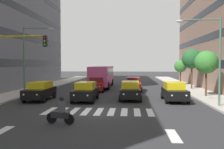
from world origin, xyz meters
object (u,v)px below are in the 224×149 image
(street_lamp_left, at_px, (212,51))
(street_tree_3, at_px, (181,66))
(street_tree_1, at_px, (206,62))
(car_2, at_px, (86,91))
(bus_behind_traffic, at_px, (102,74))
(street_lamp_right, at_px, (29,53))
(car_3, at_px, (40,91))
(car_0, at_px, (174,91))
(motorcycle_with_rider, at_px, (61,113))
(street_tree_2, at_px, (192,59))
(car_row2_0, at_px, (133,84))
(car_row2_1, at_px, (97,84))
(car_1, at_px, (130,90))
(traffic_light_gantry, at_px, (3,59))

(street_lamp_left, distance_m, street_tree_3, 19.27)
(street_tree_1, bearing_deg, car_2, 15.80)
(bus_behind_traffic, distance_m, street_lamp_right, 12.01)
(car_2, height_order, car_3, same)
(car_0, distance_m, motorcycle_with_rider, 11.95)
(car_0, xyz_separation_m, bus_behind_traffic, (8.03, -12.51, 0.97))
(street_lamp_right, xyz_separation_m, street_tree_2, (-18.75, -7.27, -0.54))
(car_0, bearing_deg, car_row2_0, -65.55)
(car_row2_1, xyz_separation_m, street_lamp_right, (6.66, 4.62, 3.67))
(car_1, xyz_separation_m, bus_behind_traffic, (4.06, -11.85, 0.97))
(car_0, bearing_deg, street_tree_1, -141.98)
(car_3, xyz_separation_m, bus_behind_traffic, (-4.31, -12.83, 0.97))
(car_row2_0, distance_m, street_tree_3, 11.27)
(street_tree_2, xyz_separation_m, street_tree_3, (0.24, -5.97, -1.02))
(car_3, distance_m, street_tree_1, 16.51)
(car_row2_1, bearing_deg, street_tree_1, 158.24)
(street_lamp_left, height_order, street_tree_2, street_lamp_left)
(car_row2_0, bearing_deg, car_row2_1, 4.97)
(car_3, bearing_deg, traffic_light_gantry, 83.65)
(car_row2_0, distance_m, street_lamp_right, 12.73)
(street_lamp_right, bearing_deg, street_tree_2, -158.81)
(street_lamp_right, height_order, street_tree_3, street_lamp_right)
(car_row2_1, relative_size, street_tree_2, 0.86)
(motorcycle_with_rider, bearing_deg, bus_behind_traffic, -89.56)
(motorcycle_with_rider, relative_size, street_tree_2, 0.32)
(car_0, distance_m, car_2, 8.04)
(car_1, xyz_separation_m, street_lamp_right, (10.74, -2.25, 3.67))
(car_3, height_order, car_row2_1, same)
(traffic_light_gantry, bearing_deg, street_tree_3, -127.42)
(street_tree_1, xyz_separation_m, street_tree_2, (-0.39, -7.32, 0.49))
(car_2, distance_m, street_lamp_left, 11.18)
(car_row2_1, distance_m, street_lamp_right, 8.90)
(street_lamp_right, relative_size, street_tree_2, 1.38)
(motorcycle_with_rider, distance_m, street_tree_2, 22.82)
(motorcycle_with_rider, relative_size, street_lamp_left, 0.25)
(car_2, distance_m, bus_behind_traffic, 13.00)
(car_row2_0, bearing_deg, street_tree_2, -163.52)
(car_1, height_order, car_2, same)
(bus_behind_traffic, bearing_deg, car_row2_0, 133.93)
(street_lamp_left, relative_size, street_tree_2, 1.31)
(car_2, xyz_separation_m, bus_behind_traffic, (0.00, -12.96, 0.97))
(street_lamp_right, bearing_deg, motorcycle_with_rider, 119.91)
(motorcycle_with_rider, height_order, street_tree_2, street_tree_2)
(car_3, relative_size, street_lamp_right, 0.62)
(car_3, distance_m, bus_behind_traffic, 13.56)
(car_1, distance_m, motorcycle_with_rider, 10.41)
(car_3, bearing_deg, car_row2_0, -136.70)
(car_2, bearing_deg, car_0, -176.81)
(car_3, bearing_deg, car_1, -173.35)
(bus_behind_traffic, relative_size, street_lamp_left, 1.55)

